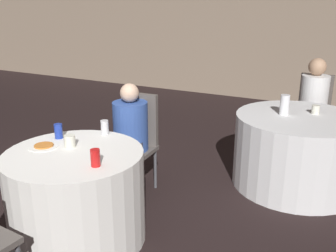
{
  "coord_description": "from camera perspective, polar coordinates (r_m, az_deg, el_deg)",
  "views": [
    {
      "loc": [
        1.98,
        -1.93,
        1.79
      ],
      "look_at": [
        0.63,
        0.65,
        0.83
      ],
      "focal_mm": 40.0,
      "sensor_mm": 36.0,
      "label": 1
    }
  ],
  "objects": [
    {
      "name": "ground_plane",
      "position": [
        3.3,
        -15.74,
        -15.49
      ],
      "size": [
        16.0,
        16.0,
        0.0
      ],
      "primitive_type": "plane",
      "color": "black"
    },
    {
      "name": "wall_back",
      "position": [
        7.43,
        12.43,
        14.81
      ],
      "size": [
        16.0,
        0.06,
        2.8
      ],
      "color": "gray",
      "rests_on": "ground_plane"
    },
    {
      "name": "table_near",
      "position": [
        3.03,
        -13.69,
        -10.38
      ],
      "size": [
        1.05,
        1.05,
        0.73
      ],
      "color": "white",
      "rests_on": "ground_plane"
    },
    {
      "name": "table_far",
      "position": [
        4.02,
        19.08,
        -3.6
      ],
      "size": [
        1.26,
        1.26,
        0.73
      ],
      "color": "white",
      "rests_on": "ground_plane"
    },
    {
      "name": "chair_near_north",
      "position": [
        3.66,
        -4.89,
        -1.35
      ],
      "size": [
        0.42,
        0.42,
        0.97
      ],
      "rotation": [
        0.0,
        0.0,
        -3.09
      ],
      "color": "#59514C",
      "rests_on": "ground_plane"
    },
    {
      "name": "chair_far_north",
      "position": [
        4.95,
        21.25,
        2.68
      ],
      "size": [
        0.4,
        0.41,
        0.97
      ],
      "rotation": [
        0.0,
        0.0,
        -3.14
      ],
      "color": "#59514C",
      "rests_on": "ground_plane"
    },
    {
      "name": "person_white_shirt",
      "position": [
        4.78,
        21.04,
        2.55
      ],
      "size": [
        0.32,
        0.5,
        1.19
      ],
      "rotation": [
        0.0,
        0.0,
        -3.14
      ],
      "color": "black",
      "rests_on": "ground_plane"
    },
    {
      "name": "person_blue_shirt",
      "position": [
        3.53,
        -6.27,
        -2.43
      ],
      "size": [
        0.33,
        0.5,
        1.1
      ],
      "rotation": [
        0.0,
        0.0,
        -3.09
      ],
      "color": "#33384C",
      "rests_on": "ground_plane"
    },
    {
      "name": "pizza_plate_near",
      "position": [
        3.05,
        -18.39,
        -2.91
      ],
      "size": [
        0.23,
        0.23,
        0.02
      ],
      "color": "white",
      "rests_on": "table_near"
    },
    {
      "name": "soda_can_silver",
      "position": [
        3.2,
        -9.62,
        -0.19
      ],
      "size": [
        0.07,
        0.07,
        0.12
      ],
      "color": "silver",
      "rests_on": "table_near"
    },
    {
      "name": "soda_can_blue",
      "position": [
        3.19,
        -16.35,
        -0.76
      ],
      "size": [
        0.07,
        0.07,
        0.12
      ],
      "color": "#1E38A5",
      "rests_on": "table_near"
    },
    {
      "name": "soda_can_red",
      "position": [
        2.59,
        -11.01,
        -4.78
      ],
      "size": [
        0.07,
        0.07,
        0.12
      ],
      "color": "red",
      "rests_on": "table_near"
    },
    {
      "name": "cup_near",
      "position": [
        2.98,
        -14.75,
        -2.23
      ],
      "size": [
        0.09,
        0.09,
        0.09
      ],
      "color": "silver",
      "rests_on": "table_near"
    },
    {
      "name": "bottle_far",
      "position": [
        3.87,
        17.34,
        3.09
      ],
      "size": [
        0.09,
        0.09,
        0.2
      ],
      "color": "white",
      "rests_on": "table_far"
    },
    {
      "name": "cup_far",
      "position": [
        4.03,
        21.56,
        2.34
      ],
      "size": [
        0.08,
        0.08,
        0.09
      ],
      "color": "silver",
      "rests_on": "table_far"
    }
  ]
}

